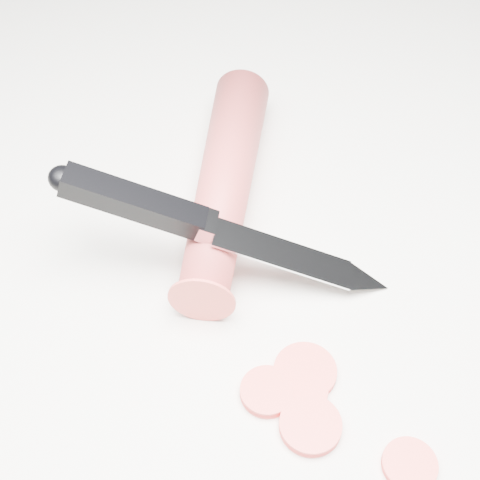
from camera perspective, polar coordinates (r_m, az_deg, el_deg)
ground at (r=0.45m, az=-2.45°, el=-7.13°), size 2.40×2.40×0.00m
carrot at (r=0.50m, az=-1.29°, el=5.00°), size 0.17×0.19×0.04m
carrot_slice_0 at (r=0.42m, az=2.32°, el=-12.81°), size 0.03×0.03×0.01m
carrot_slice_1 at (r=0.43m, az=5.58°, el=-11.09°), size 0.04×0.04×0.01m
carrot_slice_2 at (r=0.41m, az=6.03°, el=-15.47°), size 0.04×0.04×0.01m
carrot_slice_3 at (r=0.41m, az=14.27°, el=-18.09°), size 0.03×0.03×0.01m
carrot_slice_4 at (r=0.42m, az=4.90°, el=-12.62°), size 0.04×0.04×0.01m
kitchen_knife at (r=0.44m, az=-1.17°, el=0.94°), size 0.19×0.17×0.09m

